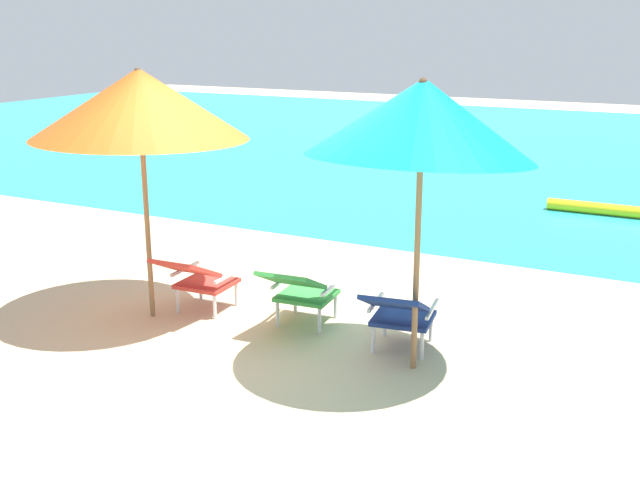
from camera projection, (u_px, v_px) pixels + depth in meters
name	position (u px, v px, depth m)	size (l,w,h in m)	color
ground_plane	(429.00, 234.00, 10.80)	(40.00, 40.00, 0.00)	#CCB78E
ocean_band	(547.00, 151.00, 17.73)	(40.00, 18.00, 0.01)	#28B2B7
swim_buoy	(601.00, 209.00, 11.87)	(0.18, 0.18, 1.60)	yellow
lounge_chair_left	(197.00, 277.00, 7.73)	(0.57, 0.89, 0.68)	red
lounge_chair_center	(300.00, 289.00, 7.38)	(0.61, 0.92, 0.68)	#338E3D
lounge_chair_right	(399.00, 312.00, 6.80)	(0.66, 0.94, 0.68)	navy
beach_umbrella_left	(140.00, 104.00, 7.24)	(2.64, 2.65, 2.46)	olive
beach_umbrella_right	(422.00, 119.00, 6.06)	(2.04, 2.08, 2.50)	olive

